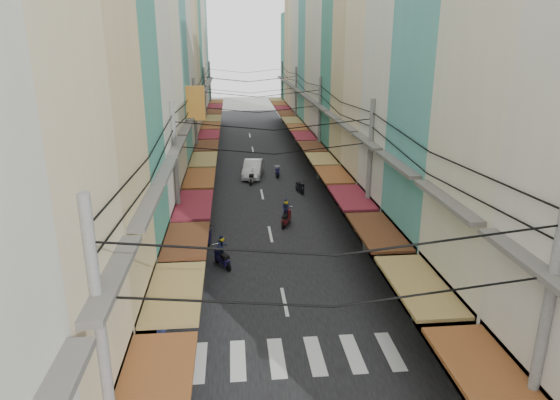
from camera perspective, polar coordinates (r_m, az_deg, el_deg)
ground at (r=24.04m, az=0.01°, el=-9.24°), size 160.00×160.00×0.00m
road at (r=42.77m, az=-2.56°, el=3.02°), size 10.00×80.00×0.02m
sidewalk_left at (r=42.95m, az=-11.26°, el=2.78°), size 3.00×80.00×0.06m
sidewalk_right at (r=43.57m, az=6.02°, el=3.24°), size 3.00×80.00×0.06m
crosswalk at (r=18.91m, az=1.84°, el=-17.44°), size 7.55×2.40×0.01m
building_row_left at (r=38.33m, az=-14.84°, el=15.54°), size 7.80×67.67×23.70m
building_row_right at (r=39.07m, az=9.65°, el=15.36°), size 7.80×68.98×22.59m
utility_poles at (r=36.63m, az=-2.28°, el=11.01°), size 10.20×66.13×8.20m
white_car at (r=41.94m, az=-3.11°, el=2.69°), size 5.08×2.57×1.72m
bicycle at (r=25.21m, az=15.04°, el=-8.55°), size 1.56×0.69×1.04m
moving_scooters at (r=30.98m, az=-3.68°, el=-1.84°), size 7.08×18.87×1.99m
parked_scooters at (r=21.93m, az=13.41°, el=-11.20°), size 12.87×14.99×1.01m
pedestrians at (r=26.14m, az=-10.57°, el=-4.74°), size 12.45×23.23×2.24m
market_umbrella at (r=20.15m, az=22.77°, el=-9.97°), size 2.17×2.17×2.29m
traffic_sign at (r=23.32m, az=12.87°, el=-4.34°), size 0.10×0.69×3.15m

